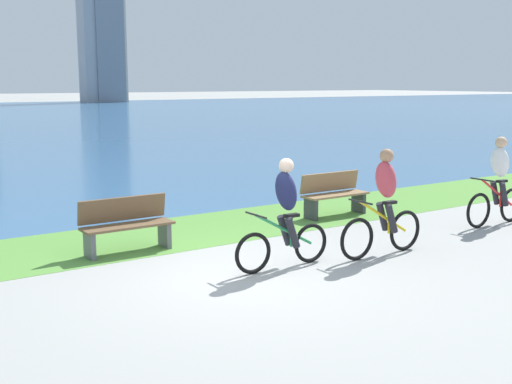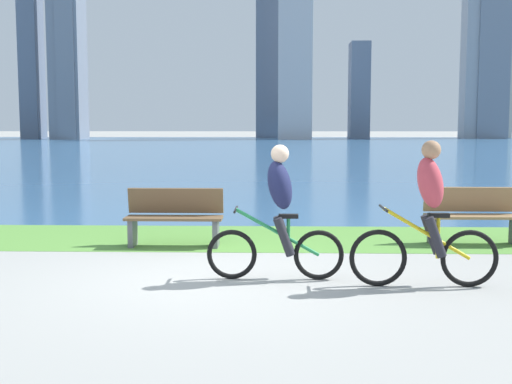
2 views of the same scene
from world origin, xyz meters
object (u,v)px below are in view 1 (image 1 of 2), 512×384
cyclist_lead (285,213)px  cyclist_trailing (384,203)px  bench_far_along_path (126,225)px  cyclist_distant_rear (498,182)px  bench_near_path (334,194)px

cyclist_lead → cyclist_trailing: cyclist_trailing is taller
cyclist_lead → bench_far_along_path: 2.73m
cyclist_lead → cyclist_distant_rear: bearing=0.7°
bench_near_path → cyclist_trailing: bearing=-115.9°
bench_near_path → bench_far_along_path: 4.71m
cyclist_lead → cyclist_distant_rear: (5.17, 0.06, 0.01)m
bench_near_path → bench_far_along_path: size_ratio=1.00×
cyclist_distant_rear → cyclist_trailing: bearing=-173.8°
cyclist_lead → bench_near_path: bearing=38.7°
cyclist_trailing → bench_far_along_path: (-3.35, 2.47, -0.39)m
cyclist_distant_rear → bench_far_along_path: cyclist_distant_rear is taller
bench_far_along_path → cyclist_lead: bearing=-53.3°
cyclist_trailing → bench_far_along_path: cyclist_trailing is taller
cyclist_lead → bench_near_path: size_ratio=1.12×
cyclist_trailing → cyclist_distant_rear: bearing=6.2°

